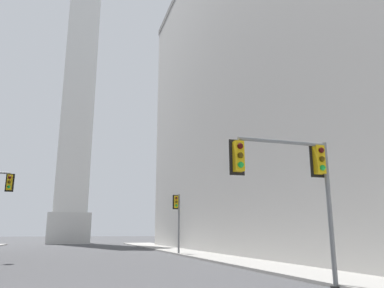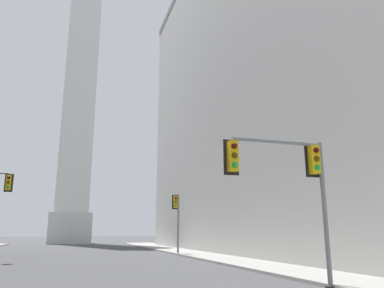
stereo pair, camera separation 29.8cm
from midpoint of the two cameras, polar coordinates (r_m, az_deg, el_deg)
The scene contains 5 objects.
sidewalk_right at distance 30.12m, azimuth 5.38°, elevation -16.90°, with size 5.00×85.13×0.15m, color gray.
building_right at distance 43.28m, azimuth 14.33°, elevation 9.79°, with size 18.37×52.46×37.31m.
obelisk at distance 78.48m, azimuth -16.86°, elevation 8.61°, with size 7.37×7.37×63.70m.
traffic_light_near_right at distance 14.59m, azimuth 15.03°, elevation -4.50°, with size 4.19×0.51×5.43m.
traffic_light_mid_right at distance 35.18m, azimuth -2.47°, elevation -10.68°, with size 0.76×0.52×5.44m.
Camera 1 is at (0.14, -2.12, 1.98)m, focal length 35.00 mm.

